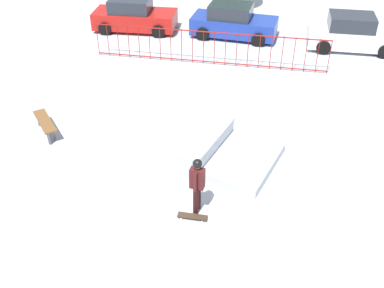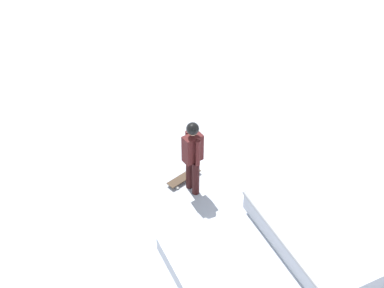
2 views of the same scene
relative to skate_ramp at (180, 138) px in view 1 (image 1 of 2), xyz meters
The scene contains 9 objects.
ground_plane 0.44m from the skate_ramp, 105.76° to the left, with size 60.00×60.00×0.00m, color #B2B7C1.
skate_ramp is the anchor object (origin of this frame).
skater 3.13m from the skate_ramp, 69.17° to the right, with size 0.40×0.44×1.73m.
skateboard 3.36m from the skate_ramp, 72.21° to the right, with size 0.80×0.26×0.09m.
perimeter_fence 6.37m from the skate_ramp, 90.75° to the left, with size 10.13×0.08×1.50m.
park_bench 4.64m from the skate_ramp, behind, with size 1.35×1.47×0.48m.
parked_car_red 10.60m from the skate_ramp, 114.71° to the left, with size 4.19×2.10×1.60m.
parked_car_blue 9.70m from the skate_ramp, 86.52° to the left, with size 4.23×2.20×1.60m.
parked_car_white 11.12m from the skate_ramp, 56.29° to the left, with size 4.14×1.99×1.60m.
Camera 1 is at (2.75, -12.08, 8.61)m, focal length 42.47 mm.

